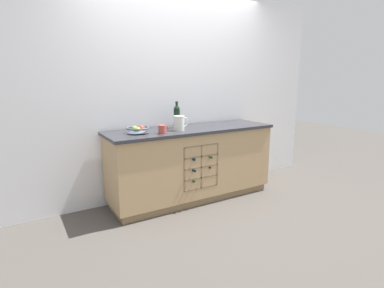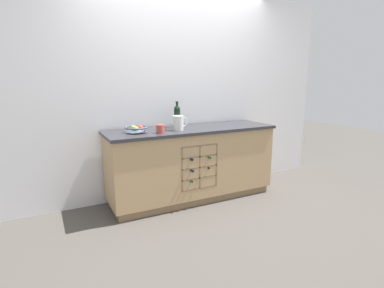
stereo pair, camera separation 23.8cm
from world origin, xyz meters
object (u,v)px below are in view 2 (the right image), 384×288
(ceramic_mug, at_px, (160,129))
(standing_wine_bottle, at_px, (177,116))
(fruit_bowl, at_px, (137,129))
(white_pitcher, at_px, (178,123))

(ceramic_mug, xyz_separation_m, standing_wine_bottle, (0.32, 0.27, 0.09))
(fruit_bowl, xyz_separation_m, white_pitcher, (0.47, -0.06, 0.05))
(fruit_bowl, distance_m, standing_wine_bottle, 0.57)
(ceramic_mug, bearing_deg, white_pitcher, 18.05)
(fruit_bowl, xyz_separation_m, ceramic_mug, (0.22, -0.15, 0.00))
(ceramic_mug, bearing_deg, fruit_bowl, 146.46)
(white_pitcher, height_order, standing_wine_bottle, standing_wine_bottle)
(white_pitcher, xyz_separation_m, standing_wine_bottle, (0.07, 0.19, 0.05))
(fruit_bowl, relative_size, white_pitcher, 1.38)
(ceramic_mug, height_order, standing_wine_bottle, standing_wine_bottle)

